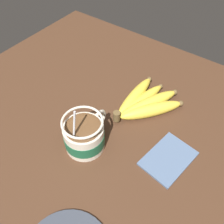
# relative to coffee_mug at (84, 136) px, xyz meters

# --- Properties ---
(table) EXTENTS (1.01, 1.01, 0.04)m
(table) POSITION_rel_coffee_mug_xyz_m (0.04, 0.02, -0.06)
(table) COLOR #422819
(table) RESTS_ON ground
(coffee_mug) EXTENTS (0.14, 0.10, 0.15)m
(coffee_mug) POSITION_rel_coffee_mug_xyz_m (0.00, 0.00, 0.00)
(coffee_mug) COLOR beige
(coffee_mug) RESTS_ON table
(banana_bunch) EXTENTS (0.22, 0.16, 0.04)m
(banana_bunch) POSITION_rel_coffee_mug_xyz_m (0.21, -0.05, -0.02)
(banana_bunch) COLOR brown
(banana_bunch) RESTS_ON table
(napkin) EXTENTS (0.15, 0.11, 0.01)m
(napkin) POSITION_rel_coffee_mug_xyz_m (0.09, -0.20, -0.04)
(napkin) COLOR slate
(napkin) RESTS_ON table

